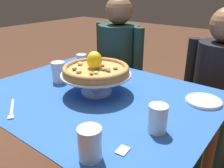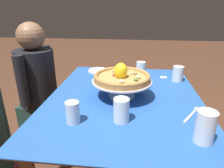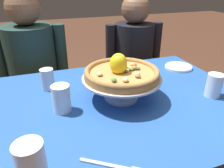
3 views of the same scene
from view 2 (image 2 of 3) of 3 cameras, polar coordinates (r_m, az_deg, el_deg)
dining_table at (r=1.28m, az=3.47°, el=-7.97°), size 1.18×0.92×0.74m
pizza_stand at (r=1.19m, az=2.83°, el=-0.22°), size 0.36×0.36×0.11m
pizza at (r=1.17m, az=2.86°, el=2.19°), size 0.34×0.34×0.11m
water_glass_side_right at (r=1.60m, az=8.29°, el=4.16°), size 0.07×0.07×0.11m
water_glass_front_right at (r=1.54m, az=18.45°, el=2.57°), size 0.08×0.08×0.11m
water_glass_side_left at (r=0.95m, az=2.64°, el=-7.81°), size 0.08×0.08×0.12m
water_glass_back_left at (r=0.96m, az=-11.26°, el=-8.33°), size 0.07×0.07×0.11m
water_glass_front_left at (r=0.90m, az=25.21°, el=-11.66°), size 0.08×0.08×0.14m
side_plate at (r=1.69m, az=-3.99°, el=3.88°), size 0.17×0.17×0.02m
dinner_fork at (r=1.11m, az=22.17°, el=-7.96°), size 0.17×0.12×0.01m
sugar_packet at (r=1.60m, az=14.61°, el=1.88°), size 0.04×0.05×0.00m
diner_right at (r=1.87m, az=-20.32°, el=-2.32°), size 0.48×0.35×1.15m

